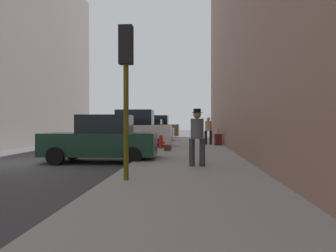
% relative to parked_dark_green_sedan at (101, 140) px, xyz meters
% --- Properties ---
extents(ground_plane, '(120.00, 120.00, 0.00)m').
position_rel_parked_dark_green_sedan_xyz_m(ground_plane, '(-2.65, -0.34, -0.85)').
color(ground_plane, '#38383A').
extents(sidewalk, '(4.00, 40.00, 0.15)m').
position_rel_parked_dark_green_sedan_xyz_m(sidewalk, '(3.35, -0.34, -0.77)').
color(sidewalk, gray).
rests_on(sidewalk, ground_plane).
extents(parked_dark_green_sedan, '(4.24, 2.13, 1.79)m').
position_rel_parked_dark_green_sedan_xyz_m(parked_dark_green_sedan, '(0.00, 0.00, 0.00)').
color(parked_dark_green_sedan, '#193828').
rests_on(parked_dark_green_sedan, ground_plane).
extents(parked_white_van, '(4.62, 2.11, 2.25)m').
position_rel_parked_dark_green_sedan_xyz_m(parked_white_van, '(-0.00, 6.65, 0.18)').
color(parked_white_van, silver).
rests_on(parked_white_van, ground_plane).
extents(parked_silver_sedan, '(4.21, 2.08, 1.79)m').
position_rel_parked_dark_green_sedan_xyz_m(parked_silver_sedan, '(0.00, 13.31, 0.00)').
color(parked_silver_sedan, '#B7BABF').
rests_on(parked_silver_sedan, ground_plane).
extents(parked_bronze_suv, '(4.62, 2.09, 2.25)m').
position_rel_parked_dark_green_sedan_xyz_m(parked_bronze_suv, '(-0.00, 19.65, 0.18)').
color(parked_bronze_suv, brown).
rests_on(parked_bronze_suv, ground_plane).
extents(fire_hydrant, '(0.42, 0.22, 0.70)m').
position_rel_parked_dark_green_sedan_xyz_m(fire_hydrant, '(1.80, 5.07, -0.35)').
color(fire_hydrant, red).
rests_on(fire_hydrant, sidewalk).
extents(traffic_light, '(0.32, 0.32, 3.60)m').
position_rel_parked_dark_green_sedan_xyz_m(traffic_light, '(1.85, -4.60, 1.91)').
color(traffic_light, '#514C0F').
rests_on(traffic_light, sidewalk).
extents(pedestrian_in_tan_coat, '(0.53, 0.50, 1.71)m').
position_rel_parked_dark_green_sedan_xyz_m(pedestrian_in_tan_coat, '(4.48, 8.47, 0.26)').
color(pedestrian_in_tan_coat, black).
rests_on(pedestrian_in_tan_coat, sidewalk).
extents(pedestrian_with_beanie, '(0.50, 0.41, 1.78)m').
position_rel_parked_dark_green_sedan_xyz_m(pedestrian_with_beanie, '(3.56, -2.00, 0.29)').
color(pedestrian_with_beanie, '#333338').
rests_on(pedestrian_with_beanie, sidewalk).
extents(rolling_suitcase, '(0.42, 0.59, 1.04)m').
position_rel_parked_dark_green_sedan_xyz_m(rolling_suitcase, '(5.03, 7.81, -0.36)').
color(rolling_suitcase, '#591414').
rests_on(rolling_suitcase, sidewalk).
extents(duffel_bag, '(0.32, 0.44, 0.28)m').
position_rel_parked_dark_green_sedan_xyz_m(duffel_bag, '(2.26, 3.65, -0.56)').
color(duffel_bag, '#472D19').
rests_on(duffel_bag, sidewalk).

